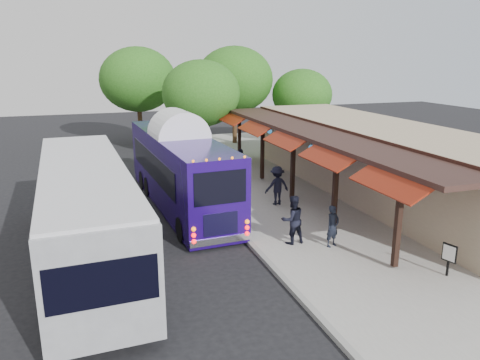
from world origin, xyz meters
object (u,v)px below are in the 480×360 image
object	(u,v)px
coach_bus	(180,166)
ped_c	(241,163)
ped_b	(292,220)
ped_d	(277,186)
sign_board	(449,255)
ped_a	(333,226)
city_bus	(86,209)

from	to	relation	value
coach_bus	ped_c	size ratio (longest dim) A/B	6.92
ped_b	ped_d	distance (m)	4.70
coach_bus	ped_b	bearing A→B (deg)	-67.70
coach_bus	ped_b	xyz separation A→B (m)	(2.94, -6.13, -0.88)
coach_bus	sign_board	bearing A→B (deg)	-60.81
ped_b	sign_board	world-z (taller)	ped_b
ped_c	ped_a	bearing A→B (deg)	52.53
ped_d	ped_b	bearing A→B (deg)	69.12
ped_b	sign_board	size ratio (longest dim) A/B	1.72
coach_bus	ped_c	bearing A→B (deg)	37.93
city_bus	ped_b	xyz separation A→B (m)	(7.18, -1.26, -0.80)
city_bus	ped_a	xyz separation A→B (m)	(8.45, -2.00, -0.94)
ped_c	sign_board	xyz separation A→B (m)	(2.18, -13.94, -0.10)
coach_bus	ped_a	distance (m)	8.12
ped_b	ped_c	xyz separation A→B (m)	(1.36, 9.90, -0.09)
city_bus	ped_d	size ratio (longest dim) A/B	6.92
ped_d	sign_board	size ratio (longest dim) A/B	1.70
ped_d	city_bus	bearing A→B (deg)	16.17
city_bus	ped_c	size ratio (longest dim) A/B	7.66
city_bus	ped_d	world-z (taller)	city_bus
ped_d	ped_c	bearing A→B (deg)	-95.40
city_bus	ped_d	xyz separation A→B (m)	(8.48, 3.25, -0.80)
ped_a	ped_b	world-z (taller)	ped_b
ped_c	sign_board	bearing A→B (deg)	61.92
city_bus	ped_c	distance (m)	12.17
ped_a	ped_d	xyz separation A→B (m)	(0.03, 5.26, 0.14)
coach_bus	ped_a	xyz separation A→B (m)	(4.21, -6.87, -1.02)
ped_a	sign_board	size ratio (longest dim) A/B	1.44
ped_a	ped_d	bearing A→B (deg)	71.26
coach_bus	ped_c	world-z (taller)	coach_bus
coach_bus	sign_board	world-z (taller)	coach_bus
ped_b	ped_d	xyz separation A→B (m)	(1.30, 4.52, -0.01)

